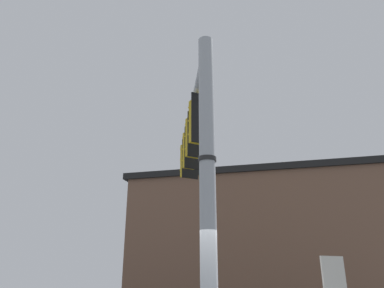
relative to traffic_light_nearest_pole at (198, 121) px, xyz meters
name	(u,v)px	position (x,y,z in m)	size (l,w,h in m)	color
signal_pole	(208,191)	(-0.52, -1.30, -1.96)	(0.30, 0.30, 6.37)	#ADB2B7
mast_arm	(194,111)	(0.44, 1.06, 0.81)	(0.22, 0.22, 5.09)	#ADB2B7
traffic_light_nearest_pole	(198,121)	(0.00, 0.00, 0.00)	(0.54, 0.49, 1.31)	black
traffic_light_mid_inner	(194,137)	(0.39, 0.96, 0.00)	(0.54, 0.49, 1.31)	black
traffic_light_mid_outer	(190,150)	(0.77, 1.92, 0.00)	(0.54, 0.49, 1.31)	black
traffic_light_arm_end	(187,161)	(1.16, 2.88, 0.00)	(0.54, 0.49, 1.31)	black
street_name_sign	(205,164)	(-0.40, -1.02, -1.38)	(0.63, 1.28, 0.22)	#147238
bird_flying	(200,98)	(2.17, 3.89, 2.87)	(0.27, 0.35, 0.11)	black
storefront_building	(259,244)	(7.84, 8.18, -1.91)	(13.33, 12.79, 6.44)	brown
tree_by_storefront	(337,230)	(12.03, 6.95, -1.16)	(3.64, 3.64, 5.83)	#4C3823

